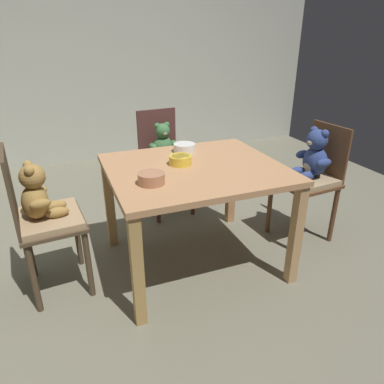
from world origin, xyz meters
name	(u,v)px	position (x,y,z in m)	size (l,w,h in m)	color
ground_plane	(195,262)	(0.00, 0.00, -0.02)	(5.20, 5.20, 0.04)	#716E5B
wall_rear	(113,43)	(0.00, 2.56, 1.36)	(5.20, 0.08, 2.72)	#AFB0A3
dining_table	(195,180)	(0.00, 0.00, 0.61)	(1.07, 0.95, 0.71)	tan
teddy_chair_far_center	(164,152)	(0.06, 0.88, 0.53)	(0.42, 0.45, 0.87)	#502D28
teddy_chair_near_left	(41,209)	(-0.92, 0.06, 0.55)	(0.40, 0.45, 0.91)	#493827
teddy_chair_near_right	(311,168)	(0.93, 0.01, 0.56)	(0.44, 0.42, 0.87)	brown
porridge_bowl_terracotta_near_left	(151,178)	(-0.33, -0.17, 0.74)	(0.15, 0.15, 0.06)	#B37452
porridge_bowl_yellow_center	(180,160)	(-0.07, 0.07, 0.74)	(0.14, 0.14, 0.06)	yellow
porridge_bowl_white_far_center	(184,148)	(0.04, 0.30, 0.74)	(0.15, 0.15, 0.06)	silver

